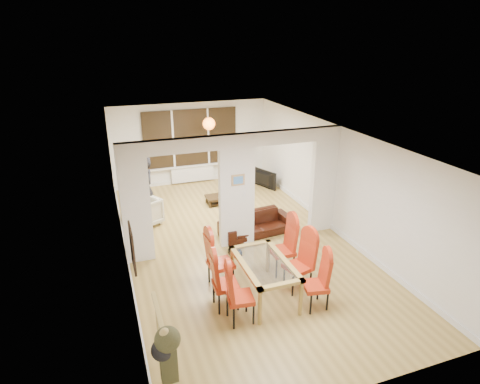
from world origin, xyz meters
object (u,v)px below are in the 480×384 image
television (262,179)px  dining_chair_ra (316,282)px  dining_chair_rb (298,263)px  bottle (231,188)px  dining_table (264,279)px  dining_chair_la (240,294)px  coffee_table (224,199)px  sofa (257,224)px  dining_chair_lb (225,281)px  dining_chair_lc (221,260)px  bowl (230,192)px  dining_chair_rc (282,247)px  armchair (142,212)px  person (146,189)px

television → dining_chair_ra: bearing=143.8°
dining_chair_rb → bottle: size_ratio=3.77×
dining_table → dining_chair_la: dining_chair_la is taller
dining_chair_ra → coffee_table: (-0.09, 5.10, -0.39)m
sofa → dining_chair_lb: bearing=-128.9°
sofa → bottle: bearing=81.8°
dining_chair_lb → dining_chair_rb: bearing=5.6°
dining_chair_lc → bottle: 4.30m
bottle → bowl: bearing=176.5°
dining_chair_lc → dining_chair_rb: dining_chair_lc is taller
dining_chair_lc → dining_chair_ra: dining_chair_lc is taller
dining_table → dining_chair_lb: 0.79m
dining_chair_rb → dining_chair_rc: size_ratio=0.98×
dining_chair_la → armchair: size_ratio=1.35×
dining_chair_la → person: person is taller
dining_chair_rc → person: 4.14m
bowl → dining_chair_lb: bearing=-109.1°
person → bowl: (2.42, 0.48, -0.59)m
dining_chair_rc → bowl: (0.21, 3.97, -0.31)m
armchair → bottle: 2.74m
person → dining_table: bearing=8.0°
bottle → dining_chair_rb: bearing=-92.5°
television → dining_chair_rc: bearing=139.5°
dining_chair_la → person: (-0.92, 4.62, 0.31)m
dining_chair_lc → bottle: (1.54, 4.01, -0.18)m
dining_chair_rb → armchair: dining_chair_rb is taller
dining_chair_lc → television: 5.48m
dining_chair_lc → dining_chair_rc: 1.30m
armchair → coffee_table: armchair is taller
bottle → coffee_table: bearing=-159.4°
dining_chair_ra → bottle: size_ratio=3.43×
dining_chair_rb → armchair: (-2.43, 3.81, -0.20)m
coffee_table → armchair: bearing=-163.9°
dining_table → dining_chair_rb: bearing=-0.7°
dining_chair_la → dining_chair_lb: dining_chair_la is taller
dining_table → dining_chair_ra: dining_chair_ra is taller
sofa → dining_chair_rb: bearing=-99.3°
dining_chair_lb → dining_chair_rc: dining_chair_rc is taller
dining_chair_rb → sofa: bearing=72.5°
dining_chair_lb → dining_chair_ra: (1.48, -0.54, -0.02)m
television → coffee_table: bearing=94.8°
dining_chair_rb → bowl: bearing=73.5°
television → dining_chair_rb: bearing=141.9°
dining_chair_ra → dining_chair_lb: bearing=172.2°
dining_chair_ra → bowl: dining_chair_ra is taller
dining_chair_rc → coffee_table: size_ratio=1.11×
dining_table → bowl: bearing=79.6°
television → coffee_table: 1.71m
armchair → dining_chair_la: bearing=-14.6°
armchair → television: 4.16m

